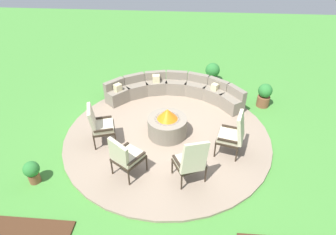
% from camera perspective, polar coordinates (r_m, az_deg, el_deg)
% --- Properties ---
extents(ground_plane, '(24.00, 24.00, 0.00)m').
position_cam_1_polar(ground_plane, '(7.67, -0.12, -3.61)').
color(ground_plane, '#478C38').
extents(patio_circle, '(5.30, 5.30, 0.06)m').
position_cam_1_polar(patio_circle, '(7.65, -0.12, -3.43)').
color(patio_circle, gray).
rests_on(patio_circle, ground_plane).
extents(fire_pit, '(1.01, 1.01, 0.78)m').
position_cam_1_polar(fire_pit, '(7.45, -0.13, -1.39)').
color(fire_pit, gray).
rests_on(fire_pit, patio_circle).
extents(curved_stone_bench, '(4.15, 1.51, 0.68)m').
position_cam_1_polar(curved_stone_bench, '(9.02, 1.34, 5.37)').
color(curved_stone_bench, gray).
rests_on(curved_stone_bench, patio_circle).
extents(lounge_chair_front_left, '(0.72, 0.73, 1.05)m').
position_cam_1_polar(lounge_chair_front_left, '(7.26, -13.28, -1.25)').
color(lounge_chair_front_left, '#2D2319').
rests_on(lounge_chair_front_left, patio_circle).
extents(lounge_chair_front_right, '(0.79, 0.83, 1.06)m').
position_cam_1_polar(lounge_chair_front_right, '(6.26, -8.37, -7.41)').
color(lounge_chair_front_right, '#2D2319').
rests_on(lounge_chair_front_right, patio_circle).
extents(lounge_chair_back_left, '(0.78, 0.78, 1.14)m').
position_cam_1_polar(lounge_chair_back_left, '(6.06, 4.56, -8.40)').
color(lounge_chair_back_left, '#2D2319').
rests_on(lounge_chair_back_left, patio_circle).
extents(lounge_chair_back_right, '(0.72, 0.72, 1.12)m').
position_cam_1_polar(lounge_chair_back_right, '(6.90, 12.69, -3.05)').
color(lounge_chair_back_right, '#2D2319').
rests_on(lounge_chair_back_right, patio_circle).
extents(potted_plant_0, '(0.41, 0.41, 0.73)m').
position_cam_1_polar(potted_plant_0, '(9.14, 18.31, 4.25)').
color(potted_plant_0, brown).
rests_on(potted_plant_0, ground_plane).
extents(potted_plant_1, '(0.49, 0.49, 0.67)m').
position_cam_1_polar(potted_plant_1, '(10.21, 8.68, 8.82)').
color(potted_plant_1, '#605B56').
rests_on(potted_plant_1, ground_plane).
extents(potted_plant_2, '(0.34, 0.34, 0.54)m').
position_cam_1_polar(potted_plant_2, '(6.92, -25.02, -9.47)').
color(potted_plant_2, brown).
rests_on(potted_plant_2, ground_plane).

